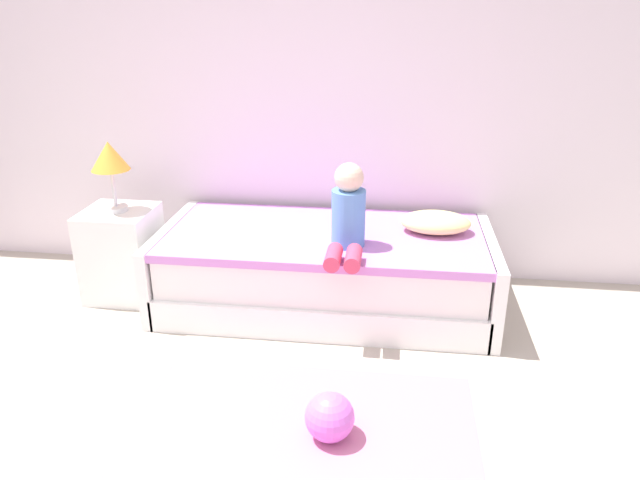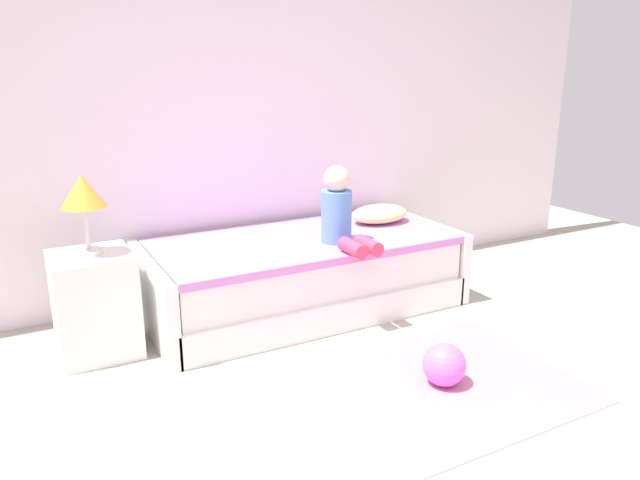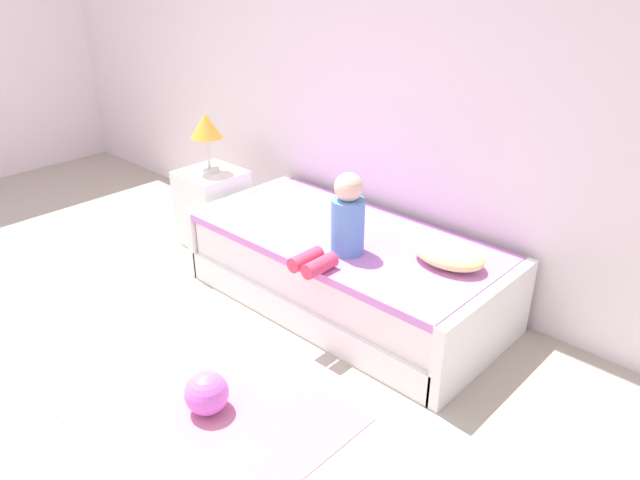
{
  "view_description": "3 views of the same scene",
  "coord_description": "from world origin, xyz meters",
  "px_view_note": "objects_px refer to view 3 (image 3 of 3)",
  "views": [
    {
      "loc": [
        0.99,
        -1.45,
        1.86
      ],
      "look_at": [
        0.58,
        1.75,
        0.55
      ],
      "focal_mm": 33.31,
      "sensor_mm": 36.0,
      "label": 1
    },
    {
      "loc": [
        -1.16,
        -1.47,
        1.62
      ],
      "look_at": [
        0.58,
        1.75,
        0.55
      ],
      "focal_mm": 33.84,
      "sensor_mm": 36.0,
      "label": 2
    },
    {
      "loc": [
        2.84,
        -0.66,
        2.18
      ],
      "look_at": [
        0.58,
        1.75,
        0.55
      ],
      "focal_mm": 34.08,
      "sensor_mm": 36.0,
      "label": 3
    }
  ],
  "objects_px": {
    "bed": "(346,269)",
    "child_figure": "(342,223)",
    "table_lamp": "(206,129)",
    "pillow": "(449,254)",
    "toy_ball": "(207,393)",
    "nightstand": "(213,208)"
  },
  "relations": [
    {
      "from": "bed",
      "to": "child_figure",
      "type": "height_order",
      "value": "child_figure"
    },
    {
      "from": "table_lamp",
      "to": "pillow",
      "type": "xyz_separation_m",
      "value": [
        2.04,
        0.14,
        -0.37
      ]
    },
    {
      "from": "bed",
      "to": "pillow",
      "type": "xyz_separation_m",
      "value": [
        0.69,
        0.1,
        0.32
      ]
    },
    {
      "from": "child_figure",
      "to": "toy_ball",
      "type": "relative_size",
      "value": 2.25
    },
    {
      "from": "bed",
      "to": "toy_ball",
      "type": "relative_size",
      "value": 9.3
    },
    {
      "from": "bed",
      "to": "nightstand",
      "type": "bearing_deg",
      "value": -178.46
    },
    {
      "from": "table_lamp",
      "to": "pillow",
      "type": "height_order",
      "value": "table_lamp"
    },
    {
      "from": "nightstand",
      "to": "table_lamp",
      "type": "relative_size",
      "value": 1.33
    },
    {
      "from": "table_lamp",
      "to": "nightstand",
      "type": "bearing_deg",
      "value": -63.43
    },
    {
      "from": "table_lamp",
      "to": "toy_ball",
      "type": "xyz_separation_m",
      "value": [
        1.53,
        -1.25,
        -0.82
      ]
    },
    {
      "from": "child_figure",
      "to": "pillow",
      "type": "height_order",
      "value": "child_figure"
    },
    {
      "from": "bed",
      "to": "table_lamp",
      "type": "bearing_deg",
      "value": -178.46
    },
    {
      "from": "pillow",
      "to": "toy_ball",
      "type": "height_order",
      "value": "pillow"
    },
    {
      "from": "nightstand",
      "to": "pillow",
      "type": "distance_m",
      "value": 2.06
    },
    {
      "from": "toy_ball",
      "to": "pillow",
      "type": "bearing_deg",
      "value": 69.84
    },
    {
      "from": "bed",
      "to": "child_figure",
      "type": "xyz_separation_m",
      "value": [
        0.16,
        -0.23,
        0.46
      ]
    },
    {
      "from": "pillow",
      "to": "bed",
      "type": "bearing_deg",
      "value": -171.71
    },
    {
      "from": "nightstand",
      "to": "table_lamp",
      "type": "height_order",
      "value": "table_lamp"
    },
    {
      "from": "toy_ball",
      "to": "bed",
      "type": "bearing_deg",
      "value": 97.83
    },
    {
      "from": "nightstand",
      "to": "bed",
      "type": "bearing_deg",
      "value": 1.54
    },
    {
      "from": "table_lamp",
      "to": "child_figure",
      "type": "relative_size",
      "value": 0.88
    },
    {
      "from": "pillow",
      "to": "toy_ball",
      "type": "bearing_deg",
      "value": -110.16
    }
  ]
}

